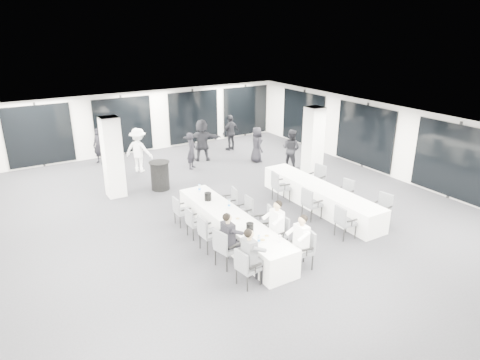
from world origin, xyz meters
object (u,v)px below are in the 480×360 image
Objects in this scene: banquet_table_main at (232,228)px; chair_main_right_far at (231,200)px; ice_bucket_far at (208,196)px; chair_main_left_second at (225,246)px; chair_main_left_fourth at (193,221)px; banquet_table_side at (319,197)px; chair_side_left_near at (344,220)px; chair_main_right_fourth at (245,210)px; chair_main_left_mid at (207,232)px; chair_side_right_near at (383,207)px; chair_side_right_mid at (346,191)px; chair_side_left_far at (279,185)px; standing_guest_e at (257,142)px; standing_guest_d at (231,130)px; standing_guest_c at (138,147)px; chair_main_left_far at (180,210)px; chair_main_left_near at (246,266)px; standing_guest_g at (99,144)px; ice_bucket_near at (250,227)px; chair_side_right_far at (318,177)px; chair_main_right_near at (305,247)px; chair_main_right_mid at (266,221)px; chair_main_right_second at (279,231)px; chair_side_left_mid at (310,202)px; cocktail_table at (160,175)px; standing_guest_f at (202,137)px; standing_guest_h at (291,146)px.

banquet_table_main is 1.69m from chair_main_right_far.
chair_main_right_far is at bearing 11.08° from ice_bucket_far.
chair_main_left_fourth is at bearing 167.71° from chair_main_left_second.
chair_side_left_near is (-0.83, -1.96, 0.17)m from banquet_table_side.
chair_main_left_mid is at bearing 116.31° from chair_main_right_fourth.
chair_side_right_near is 1.05× the size of chair_side_right_mid.
chair_main_left_mid is at bearing -53.71° from chair_side_left_far.
chair_side_right_near reaches higher than banquet_table_main.
standing_guest_d is at bearing 8.66° from standing_guest_e.
chair_main_left_second is at bearing -90.36° from chair_side_left_near.
banquet_table_main is 2.46× the size of standing_guest_c.
chair_side_left_far is 4.33× the size of ice_bucket_far.
chair_main_left_far is at bearing 158.55° from ice_bucket_far.
standing_guest_g is at bearing 174.40° from chair_main_left_near.
chair_main_left_second is 0.82m from ice_bucket_near.
standing_guest_g is at bearing 27.51° from chair_side_right_far.
chair_main_left_far is 0.86× the size of chair_side_left_far.
banquet_table_main is at bearing -87.56° from ice_bucket_far.
chair_main_left_second is 10.07m from standing_guest_g.
chair_main_right_near is 1.67m from chair_main_right_mid.
ice_bucket_far is at bearing 110.68° from chair_main_right_far.
chair_main_left_mid is 0.95× the size of chair_side_left_far.
chair_main_right_second is 0.96m from ice_bucket_near.
chair_side_left_mid is at bearing 94.36° from chair_main_left_second.
standing_guest_d reaches higher than banquet_table_side.
chair_main_right_second is 4.16× the size of ice_bucket_near.
banquet_table_side is 5.34× the size of chair_main_right_second.
chair_main_left_fourth is (0.01, 0.88, -0.06)m from chair_main_left_mid.
banquet_table_main is at bearing 98.65° from chair_side_right_far.
chair_main_left_far is 5.45m from chair_side_right_mid.
chair_main_left_fourth is at bearing 87.65° from chair_main_right_fourth.
cocktail_table is 2.35m from standing_guest_c.
standing_guest_f is at bearing 152.23° from chair_main_left_mid.
chair_side_left_mid is at bearing -25.87° from ice_bucket_far.
standing_guest_d reaches higher than chair_main_right_near.
chair_main_right_second is 7.69m from standing_guest_e.
chair_main_right_fourth is 0.94× the size of chair_side_right_near.
standing_guest_c is at bearing 89.69° from cocktail_table.
chair_main_left_second is at bearing 77.07° from chair_side_right_near.
standing_guest_e is at bearing 78.64° from standing_guest_d.
chair_side_left_far reaches higher than chair_side_left_mid.
cocktail_table is at bearing 18.62° from chair_main_right_near.
chair_side_left_mid is 0.96× the size of chair_side_left_far.
ice_bucket_far is (-4.47, 1.19, 0.36)m from chair_side_right_mid.
standing_guest_e is 8.11m from ice_bucket_near.
chair_main_left_mid is at bearing 144.28° from chair_main_right_far.
chair_main_left_mid is at bearing 102.40° from standing_guest_h.
ice_bucket_far is (-2.64, -5.71, -0.17)m from standing_guest_f.
chair_main_right_far is at bearing 145.83° from standing_guest_e.
chair_main_right_far is (-0.01, 1.94, -0.06)m from chair_main_right_mid.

